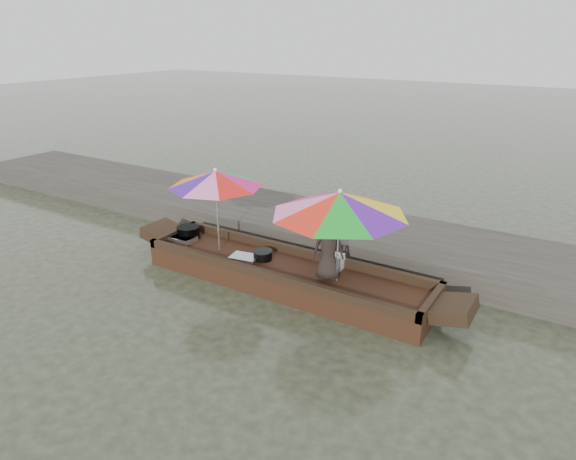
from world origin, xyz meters
The scene contains 11 objects.
water centered at (0.00, 0.00, 0.00)m, with size 80.00×80.00×0.00m, color #262B1D.
dock centered at (0.00, 2.20, 0.25)m, with size 22.00×2.20×0.50m, color #2D2B26.
boat_hull centered at (0.00, 0.00, 0.17)m, with size 5.20×1.20×0.35m, color black.
cooking_pot centered at (-2.33, 0.14, 0.46)m, with size 0.44×0.44×0.23m, color black.
tray_crayfish centered at (-2.30, -0.05, 0.39)m, with size 0.49×0.34×0.09m, color silver.
tray_scallop centered at (-0.78, -0.10, 0.38)m, with size 0.49×0.34×0.06m, color silver.
charcoal_grill centered at (-0.50, 0.06, 0.43)m, with size 0.33×0.33×0.15m, color black.
supply_bag centered at (0.75, 0.42, 0.48)m, with size 0.28×0.22×0.26m, color silver.
vendor centered at (0.83, 0.00, 0.86)m, with size 0.50×0.33×1.03m, color black.
umbrella_bow centered at (-1.44, 0.00, 1.12)m, with size 1.68×1.68×1.55m, color #E51478, non-canonical shape.
umbrella_stern centered at (0.99, 0.00, 1.12)m, with size 2.17×2.17×1.55m, color yellow, non-canonical shape.
Camera 1 is at (4.25, -6.76, 4.13)m, focal length 32.00 mm.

